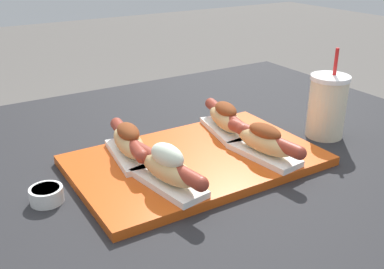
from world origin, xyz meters
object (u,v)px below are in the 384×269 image
sauce_bowl (46,194)px  drink_cup (327,106)px  hot_dog_2 (129,142)px  hot_dog_3 (225,119)px  hot_dog_0 (168,168)px  hot_dog_1 (264,142)px  serving_tray (197,160)px

sauce_bowl → drink_cup: size_ratio=0.28×
hot_dog_2 → hot_dog_3: 0.24m
hot_dog_0 → hot_dog_3: hot_dog_0 is taller
hot_dog_1 → sauce_bowl: hot_dog_1 is taller
hot_dog_1 → drink_cup: drink_cup is taller
serving_tray → sauce_bowl: sauce_bowl is taller
hot_dog_1 → hot_dog_2: (-0.23, 0.14, 0.00)m
hot_dog_2 → hot_dog_3: same height
hot_dog_3 → hot_dog_1: bearing=-92.8°
hot_dog_0 → hot_dog_3: size_ratio=1.01×
serving_tray → sauce_bowl: 0.30m
serving_tray → sauce_bowl: (-0.30, 0.02, 0.01)m
sauce_bowl → hot_dog_1: bearing=-12.1°
hot_dog_0 → sauce_bowl: size_ratio=3.45×
hot_dog_2 → drink_cup: (0.45, -0.10, 0.02)m
hot_dog_0 → serving_tray: bearing=34.4°
serving_tray → hot_dog_2: size_ratio=2.45×
hot_dog_1 → hot_dog_2: hot_dog_2 is taller
hot_dog_0 → hot_dog_1: 0.22m
hot_dog_2 → sauce_bowl: bearing=-164.5°
hot_dog_3 → drink_cup: (0.21, -0.10, 0.02)m
serving_tray → drink_cup: (0.33, -0.03, 0.06)m
hot_dog_2 → drink_cup: bearing=-12.2°
sauce_bowl → hot_dog_0: bearing=-25.1°
hot_dog_1 → serving_tray: bearing=146.8°
hot_dog_1 → sauce_bowl: 0.42m
hot_dog_3 → hot_dog_2: bearing=-179.1°
sauce_bowl → drink_cup: 0.63m
hot_dog_2 → sauce_bowl: size_ratio=3.46×
serving_tray → drink_cup: 0.33m
hot_dog_0 → hot_dog_2: size_ratio=1.00×
hot_dog_0 → drink_cup: size_ratio=0.97×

